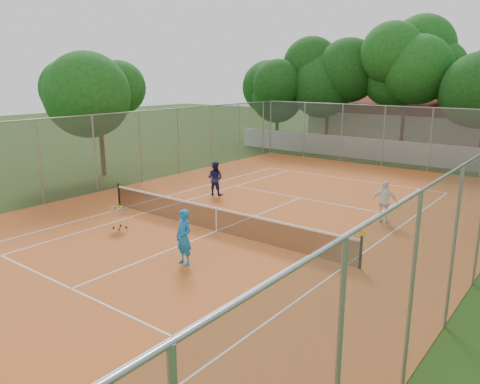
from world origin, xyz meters
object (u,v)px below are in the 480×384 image
Objects in this scene: player_near at (184,237)px; ball_hopper at (119,217)px; player_far_right at (385,201)px; clubhouse at (413,119)px; tennis_net at (216,219)px; player_far_left at (215,178)px.

player_near is 1.91× the size of ball_hopper.
clubhouse is at bearing -80.00° from player_far_right.
tennis_net is at bearing -86.05° from clubhouse.
player_near is at bearing -84.12° from clubhouse.
tennis_net is at bearing 116.36° from player_far_left.
tennis_net is 6.78× the size of player_far_right.
clubhouse reaches higher than player_far_left.
player_near is (1.31, -3.12, 0.42)m from tennis_net.
player_far_left is (-3.77, 4.31, 0.37)m from tennis_net.
player_near is 9.00m from player_far_left.
clubhouse is (-2.00, 29.00, 1.69)m from tennis_net.
player_far_left is 1.79× the size of ball_hopper.
ball_hopper is (-1.24, -31.11, -1.70)m from clubhouse.
player_far_right is at bearing 31.95° from ball_hopper.
player_far_left is (-5.07, 7.43, -0.06)m from player_near.
player_far_left is 6.46m from ball_hopper.
player_far_left reaches higher than tennis_net.
player_near is at bearing 109.58° from player_far_left.
clubhouse is at bearing 93.95° from tennis_net.
tennis_net is at bearing 41.85° from player_far_right.
clubhouse is at bearing 104.18° from player_near.
player_near reaches higher than ball_hopper.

